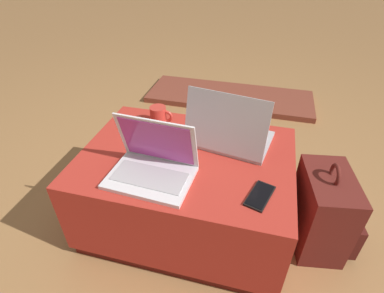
% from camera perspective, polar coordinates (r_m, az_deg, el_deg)
% --- Properties ---
extents(ground_plane, '(14.00, 14.00, 0.00)m').
position_cam_1_polar(ground_plane, '(1.58, -0.89, -13.53)').
color(ground_plane, '#9E7042').
extents(ottoman, '(0.91, 0.67, 0.41)m').
position_cam_1_polar(ottoman, '(1.43, -0.97, -8.09)').
color(ottoman, maroon).
rests_on(ottoman, ground_plane).
extents(laptop_near, '(0.34, 0.25, 0.24)m').
position_cam_1_polar(laptop_near, '(1.17, -7.51, -3.45)').
color(laptop_near, silver).
rests_on(laptop_near, ottoman).
extents(laptop_far, '(0.39, 0.32, 0.27)m').
position_cam_1_polar(laptop_far, '(1.34, 7.00, 2.46)').
color(laptop_far, '#B7B7BC').
rests_on(laptop_far, ottoman).
extents(cell_phone, '(0.11, 0.16, 0.01)m').
position_cam_1_polar(cell_phone, '(1.13, 12.80, -9.11)').
color(cell_phone, black).
rests_on(cell_phone, ottoman).
extents(backpack, '(0.29, 0.34, 0.45)m').
position_cam_1_polar(backpack, '(1.48, 23.85, -11.37)').
color(backpack, '#5B1E19').
rests_on(backpack, ground_plane).
extents(coffee_mug, '(0.12, 0.08, 0.09)m').
position_cam_1_polar(coffee_mug, '(1.50, -6.31, 5.94)').
color(coffee_mug, red).
rests_on(coffee_mug, ottoman).
extents(fireplace_hearth, '(1.40, 0.50, 0.04)m').
position_cam_1_polar(fireplace_hearth, '(2.67, 7.15, 9.41)').
color(fireplace_hearth, brown).
rests_on(fireplace_hearth, ground_plane).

